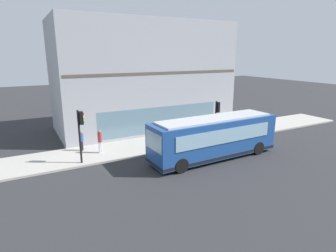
{
  "coord_description": "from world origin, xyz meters",
  "views": [
    {
      "loc": [
        -15.89,
        11.51,
        7.54
      ],
      "look_at": [
        2.0,
        1.87,
        2.29
      ],
      "focal_mm": 30.01,
      "sensor_mm": 36.0,
      "label": 1
    }
  ],
  "objects": [
    {
      "name": "pedestrian_by_light_pole",
      "position": [
        5.73,
        7.53,
        1.04
      ],
      "size": [
        0.32,
        0.32,
        1.57
      ],
      "color": "black",
      "rests_on": "sidewalk_curb"
    },
    {
      "name": "pedestrian_walking_along_curb",
      "position": [
        5.57,
        -8.9,
        1.12
      ],
      "size": [
        0.32,
        0.32,
        1.69
      ],
      "color": "#B23338",
      "rests_on": "sidewalk_curb"
    },
    {
      "name": "pedestrian_near_hydrant",
      "position": [
        3.17,
        -7.03,
        1.17
      ],
      "size": [
        0.32,
        0.32,
        1.77
      ],
      "color": "#99994C",
      "rests_on": "sidewalk_curb"
    },
    {
      "name": "city_bus_nearside",
      "position": [
        -0.11,
        -0.84,
        1.55
      ],
      "size": [
        2.82,
        10.1,
        3.07
      ],
      "color": "#1E478C",
      "rests_on": "ground"
    },
    {
      "name": "traffic_light_down_block",
      "position": [
        3.13,
        8.0,
        2.75
      ],
      "size": [
        0.32,
        0.49,
        3.73
      ],
      "color": "black",
      "rests_on": "sidewalk_curb"
    },
    {
      "name": "traffic_light_near_corner",
      "position": [
        3.03,
        -3.5,
        2.57
      ],
      "size": [
        0.32,
        0.49,
        3.47
      ],
      "color": "black",
      "rests_on": "sidewalk_curb"
    },
    {
      "name": "ground",
      "position": [
        0.0,
        0.0,
        0.0
      ],
      "size": [
        120.0,
        120.0,
        0.0
      ],
      "primitive_type": "plane",
      "color": "#2D2D30"
    },
    {
      "name": "building_corner",
      "position": [
        10.93,
        0.0,
        5.31
      ],
      "size": [
        8.31,
        17.17,
        10.64
      ],
      "color": "#A8A8AD",
      "rests_on": "ground"
    },
    {
      "name": "pedestrian_near_building_entrance",
      "position": [
        4.51,
        6.4,
        1.2
      ],
      "size": [
        0.32,
        0.32,
        1.81
      ],
      "color": "silver",
      "rests_on": "sidewalk_curb"
    },
    {
      "name": "sidewalk_curb",
      "position": [
        4.7,
        0.0,
        0.07
      ],
      "size": [
        4.21,
        40.0,
        0.15
      ],
      "primitive_type": "cube",
      "color": "#B2ADA3",
      "rests_on": "ground"
    },
    {
      "name": "fire_hydrant",
      "position": [
        4.89,
        -6.43,
        0.51
      ],
      "size": [
        0.35,
        0.35,
        0.74
      ],
      "color": "yellow",
      "rests_on": "sidewalk_curb"
    }
  ]
}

